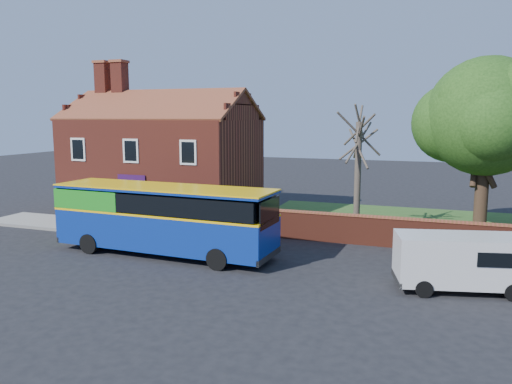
% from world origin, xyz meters
% --- Properties ---
extents(ground, '(120.00, 120.00, 0.00)m').
position_xyz_m(ground, '(0.00, 0.00, 0.00)').
color(ground, black).
rests_on(ground, ground).
extents(pavement, '(18.00, 3.50, 0.12)m').
position_xyz_m(pavement, '(-7.00, 5.75, 0.06)').
color(pavement, gray).
rests_on(pavement, ground).
extents(kerb, '(18.00, 0.15, 0.14)m').
position_xyz_m(kerb, '(-7.00, 4.00, 0.07)').
color(kerb, slate).
rests_on(kerb, ground).
extents(grass_strip, '(26.00, 12.00, 0.04)m').
position_xyz_m(grass_strip, '(13.00, 13.00, 0.02)').
color(grass_strip, '#426B28').
rests_on(grass_strip, ground).
extents(shop_building, '(12.30, 8.13, 10.50)m').
position_xyz_m(shop_building, '(-7.02, 11.50, 3.41)').
color(shop_building, maroon).
rests_on(shop_building, ground).
extents(boundary_wall, '(22.00, 0.38, 1.60)m').
position_xyz_m(boundary_wall, '(13.00, 7.00, 0.81)').
color(boundary_wall, maroon).
rests_on(boundary_wall, ground).
extents(bus, '(11.22, 3.30, 3.38)m').
position_xyz_m(bus, '(-1.76, 1.81, 1.92)').
color(bus, navy).
rests_on(bus, ground).
extents(van_near, '(5.31, 3.09, 2.19)m').
position_xyz_m(van_near, '(12.10, 1.18, 1.22)').
color(van_near, silver).
rests_on(van_near, ground).
extents(large_tree, '(8.16, 6.45, 9.95)m').
position_xyz_m(large_tree, '(13.47, 11.05, 6.51)').
color(large_tree, black).
rests_on(large_tree, ground).
extents(bare_tree, '(2.63, 3.13, 7.02)m').
position_xyz_m(bare_tree, '(6.76, 9.46, 3.60)').
color(bare_tree, '#4C4238').
rests_on(bare_tree, ground).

